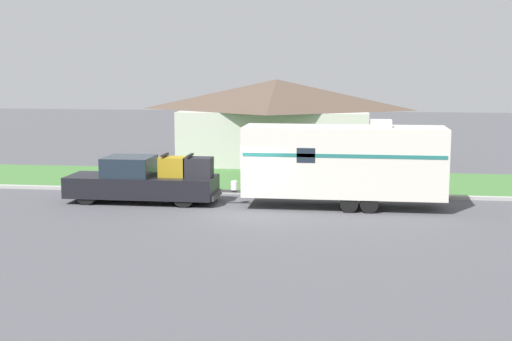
# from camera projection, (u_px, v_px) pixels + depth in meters

# --- Properties ---
(ground_plane) EXTENTS (120.00, 120.00, 0.00)m
(ground_plane) POSITION_uv_depth(u_px,v_px,m) (246.00, 212.00, 27.25)
(ground_plane) COLOR #47474C
(curb_strip) EXTENTS (80.00, 0.30, 0.14)m
(curb_strip) POSITION_uv_depth(u_px,v_px,m) (259.00, 193.00, 30.92)
(curb_strip) COLOR #999993
(curb_strip) RESTS_ON ground_plane
(lawn_strip) EXTENTS (80.00, 7.00, 0.03)m
(lawn_strip) POSITION_uv_depth(u_px,v_px,m) (269.00, 181.00, 34.50)
(lawn_strip) COLOR #3D6B33
(lawn_strip) RESTS_ON ground_plane
(house_across_street) EXTENTS (11.20, 6.97, 4.76)m
(house_across_street) POSITION_uv_depth(u_px,v_px,m) (277.00, 120.00, 40.78)
(house_across_street) COLOR #B2B2A8
(house_across_street) RESTS_ON ground_plane
(pickup_truck) EXTENTS (6.19, 2.04, 2.00)m
(pickup_truck) POSITION_uv_depth(u_px,v_px,m) (144.00, 181.00, 29.06)
(pickup_truck) COLOR black
(pickup_truck) RESTS_ON ground_plane
(travel_trailer) EXTENTS (8.79, 2.23, 3.47)m
(travel_trailer) POSITION_uv_depth(u_px,v_px,m) (344.00, 161.00, 27.83)
(travel_trailer) COLOR black
(travel_trailer) RESTS_ON ground_plane
(mailbox) EXTENTS (0.48, 0.20, 1.30)m
(mailbox) POSITION_uv_depth(u_px,v_px,m) (422.00, 173.00, 30.46)
(mailbox) COLOR brown
(mailbox) RESTS_ON ground_plane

